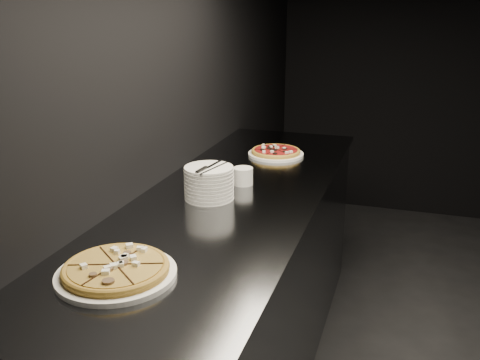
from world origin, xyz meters
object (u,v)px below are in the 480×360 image
(plate_stack, at_px, (209,183))
(pizza_mushroom, at_px, (116,270))
(counter, at_px, (233,290))
(cutlery, at_px, (209,167))
(pizza_tomato, at_px, (276,152))
(ramekin, at_px, (243,176))

(plate_stack, bearing_deg, pizza_mushroom, -91.35)
(counter, bearing_deg, pizza_mushroom, -96.72)
(cutlery, bearing_deg, pizza_tomato, 89.91)
(counter, relative_size, ramekin, 27.55)
(pizza_tomato, xyz_separation_m, plate_stack, (-0.10, -0.73, 0.05))
(pizza_mushroom, height_order, plate_stack, plate_stack)
(counter, relative_size, plate_stack, 12.02)
(pizza_mushroom, distance_m, ramekin, 0.94)
(pizza_tomato, bearing_deg, ramekin, -92.18)
(plate_stack, relative_size, ramekin, 2.29)
(cutlery, bearing_deg, ramekin, 79.81)
(pizza_mushroom, relative_size, plate_stack, 2.02)
(plate_stack, distance_m, ramekin, 0.23)
(pizza_mushroom, relative_size, cutlery, 1.94)
(counter, xyz_separation_m, plate_stack, (-0.08, -0.08, 0.53))
(pizza_tomato, height_order, cutlery, cutlery)
(pizza_tomato, relative_size, plate_stack, 1.66)
(ramekin, bearing_deg, pizza_tomato, 87.82)
(plate_stack, relative_size, cutlery, 0.96)
(pizza_tomato, bearing_deg, plate_stack, -97.68)
(plate_stack, bearing_deg, counter, 44.63)
(counter, xyz_separation_m, cutlery, (-0.07, -0.09, 0.60))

